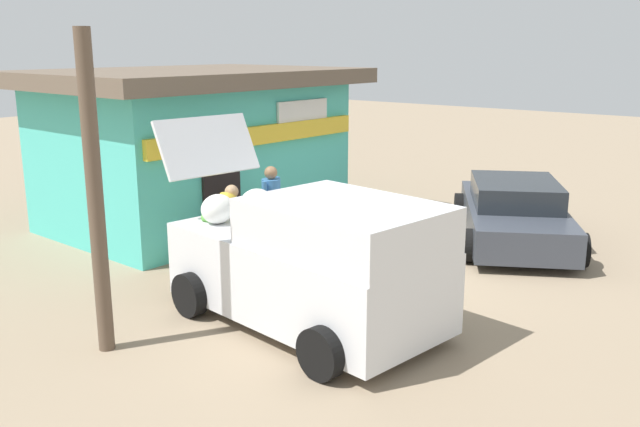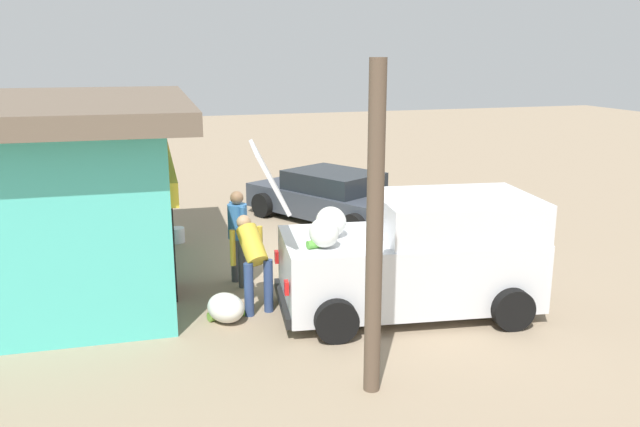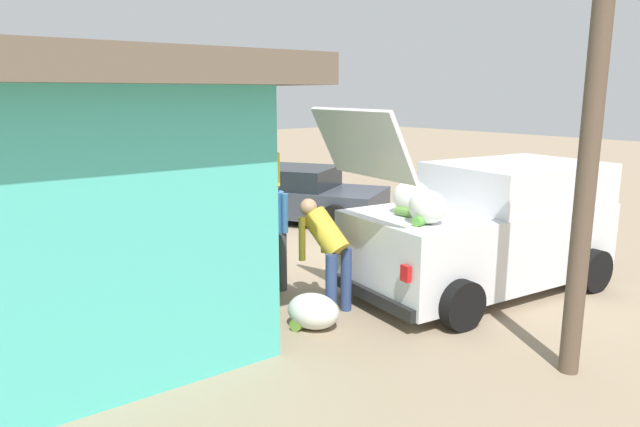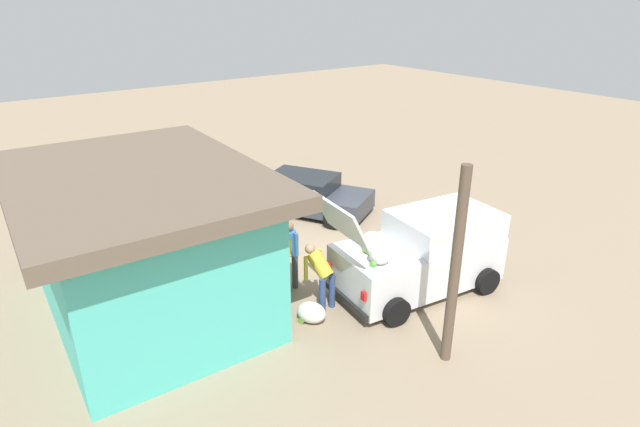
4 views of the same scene
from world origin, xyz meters
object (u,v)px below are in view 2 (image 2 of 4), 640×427
at_px(delivery_van, 416,254).
at_px(unloaded_banana_pile, 226,308).
at_px(vendor_standing, 238,231).
at_px(customer_bending, 253,255).
at_px(paint_bucket, 177,235).
at_px(parked_sedan, 333,197).
at_px(storefront_bar, 50,191).

distance_m(delivery_van, unloaded_banana_pile, 3.11).
relative_size(vendor_standing, customer_bending, 1.13).
distance_m(vendor_standing, customer_bending, 1.24).
distance_m(unloaded_banana_pile, paint_bucket, 4.57).
bearing_deg(unloaded_banana_pile, paint_bucket, 4.53).
distance_m(parked_sedan, vendor_standing, 4.85).
distance_m(storefront_bar, parked_sedan, 6.79).
height_order(storefront_bar, unloaded_banana_pile, storefront_bar).
bearing_deg(unloaded_banana_pile, customer_bending, -57.04).
bearing_deg(storefront_bar, parked_sedan, -65.28).
xyz_separation_m(customer_bending, unloaded_banana_pile, (-0.33, 0.50, -0.71)).
bearing_deg(storefront_bar, vendor_standing, -107.72).
bearing_deg(parked_sedan, storefront_bar, 114.72).
bearing_deg(parked_sedan, delivery_van, 175.18).
height_order(vendor_standing, customer_bending, vendor_standing).
height_order(delivery_van, unloaded_banana_pile, delivery_van).
relative_size(delivery_van, unloaded_banana_pile, 5.57).
height_order(storefront_bar, parked_sedan, storefront_bar).
bearing_deg(unloaded_banana_pile, delivery_van, -97.82).
bearing_deg(parked_sedan, customer_bending, 149.37).
distance_m(storefront_bar, vendor_standing, 3.32).
bearing_deg(paint_bucket, parked_sedan, -78.27).
relative_size(storefront_bar, customer_bending, 4.51).
height_order(delivery_van, paint_bucket, delivery_van).
bearing_deg(delivery_van, unloaded_banana_pile, 82.18).
bearing_deg(delivery_van, vendor_standing, 51.85).
height_order(delivery_van, customer_bending, delivery_van).
height_order(parked_sedan, paint_bucket, parked_sedan).
bearing_deg(vendor_standing, unloaded_banana_pile, 162.80).
relative_size(unloaded_banana_pile, paint_bucket, 2.43).
xyz_separation_m(unloaded_banana_pile, paint_bucket, (4.55, 0.36, -0.04)).
relative_size(delivery_van, parked_sedan, 0.97).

